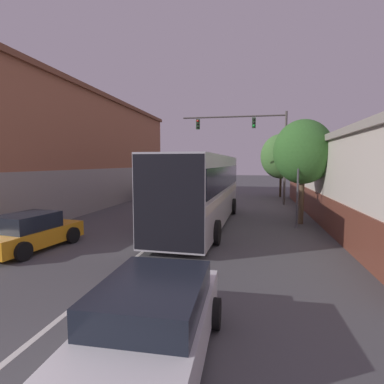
{
  "coord_description": "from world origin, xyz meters",
  "views": [
    {
      "loc": [
        3.93,
        -1.77,
        3.26
      ],
      "look_at": [
        1.08,
        12.29,
        1.87
      ],
      "focal_mm": 28.0,
      "sensor_mm": 36.0,
      "label": 1
    }
  ],
  "objects_px": {
    "bus": "(202,187)",
    "hatchback_foreground": "(149,328)",
    "traffic_signal_gantry": "(255,138)",
    "street_tree_far": "(281,156)",
    "street_tree_near": "(303,152)",
    "parked_car_left_mid": "(177,188)",
    "parked_car_left_far": "(161,193)",
    "parked_car_left_near": "(31,232)",
    "street_lamp": "(298,179)"
  },
  "relations": [
    {
      "from": "parked_car_left_near",
      "to": "parked_car_left_far",
      "type": "bearing_deg",
      "value": 6.18
    },
    {
      "from": "street_tree_near",
      "to": "street_tree_far",
      "type": "relative_size",
      "value": 0.92
    },
    {
      "from": "parked_car_left_near",
      "to": "parked_car_left_mid",
      "type": "xyz_separation_m",
      "value": [
        0.28,
        21.13,
        -0.0
      ]
    },
    {
      "from": "street_tree_near",
      "to": "traffic_signal_gantry",
      "type": "bearing_deg",
      "value": 107.78
    },
    {
      "from": "traffic_signal_gantry",
      "to": "street_tree_near",
      "type": "relative_size",
      "value": 1.48
    },
    {
      "from": "traffic_signal_gantry",
      "to": "hatchback_foreground",
      "type": "bearing_deg",
      "value": -94.87
    },
    {
      "from": "parked_car_left_far",
      "to": "hatchback_foreground",
      "type": "bearing_deg",
      "value": -157.38
    },
    {
      "from": "parked_car_left_near",
      "to": "street_tree_near",
      "type": "distance_m",
      "value": 13.25
    },
    {
      "from": "street_lamp",
      "to": "bus",
      "type": "bearing_deg",
      "value": -177.87
    },
    {
      "from": "street_lamp",
      "to": "street_tree_near",
      "type": "height_order",
      "value": "street_tree_near"
    },
    {
      "from": "parked_car_left_mid",
      "to": "parked_car_left_far",
      "type": "xyz_separation_m",
      "value": [
        0.01,
        -5.71,
        -0.03
      ]
    },
    {
      "from": "bus",
      "to": "street_tree_far",
      "type": "height_order",
      "value": "street_tree_far"
    },
    {
      "from": "hatchback_foreground",
      "to": "bus",
      "type": "bearing_deg",
      "value": 3.81
    },
    {
      "from": "bus",
      "to": "street_tree_far",
      "type": "relative_size",
      "value": 1.99
    },
    {
      "from": "bus",
      "to": "street_lamp",
      "type": "bearing_deg",
      "value": -86.26
    },
    {
      "from": "hatchback_foreground",
      "to": "street_lamp",
      "type": "relative_size",
      "value": 1.12
    },
    {
      "from": "bus",
      "to": "parked_car_left_near",
      "type": "bearing_deg",
      "value": 137.67
    },
    {
      "from": "parked_car_left_far",
      "to": "street_lamp",
      "type": "bearing_deg",
      "value": -127.38
    },
    {
      "from": "hatchback_foreground",
      "to": "street_lamp",
      "type": "bearing_deg",
      "value": -19.84
    },
    {
      "from": "hatchback_foreground",
      "to": "street_tree_near",
      "type": "distance_m",
      "value": 13.47
    },
    {
      "from": "parked_car_left_far",
      "to": "street_tree_far",
      "type": "relative_size",
      "value": 0.79
    },
    {
      "from": "parked_car_left_mid",
      "to": "street_tree_near",
      "type": "relative_size",
      "value": 0.73
    },
    {
      "from": "street_tree_near",
      "to": "parked_car_left_mid",
      "type": "bearing_deg",
      "value": 126.66
    },
    {
      "from": "street_tree_near",
      "to": "street_tree_far",
      "type": "xyz_separation_m",
      "value": [
        0.06,
        13.11,
        0.07
      ]
    },
    {
      "from": "parked_car_left_mid",
      "to": "street_lamp",
      "type": "bearing_deg",
      "value": -145.5
    },
    {
      "from": "parked_car_left_far",
      "to": "street_tree_near",
      "type": "height_order",
      "value": "street_tree_near"
    },
    {
      "from": "bus",
      "to": "street_lamp",
      "type": "xyz_separation_m",
      "value": [
        4.79,
        0.18,
        0.46
      ]
    },
    {
      "from": "street_tree_far",
      "to": "parked_car_left_mid",
      "type": "bearing_deg",
      "value": 174.87
    },
    {
      "from": "parked_car_left_mid",
      "to": "street_lamp",
      "type": "distance_m",
      "value": 18.3
    },
    {
      "from": "parked_car_left_near",
      "to": "street_lamp",
      "type": "height_order",
      "value": "street_lamp"
    },
    {
      "from": "hatchback_foreground",
      "to": "street_tree_near",
      "type": "bearing_deg",
      "value": -19.84
    },
    {
      "from": "traffic_signal_gantry",
      "to": "street_tree_near",
      "type": "distance_m",
      "value": 8.1
    },
    {
      "from": "street_lamp",
      "to": "street_tree_far",
      "type": "xyz_separation_m",
      "value": [
        0.43,
        14.21,
        1.41
      ]
    },
    {
      "from": "traffic_signal_gantry",
      "to": "street_tree_far",
      "type": "relative_size",
      "value": 1.36
    },
    {
      "from": "bus",
      "to": "hatchback_foreground",
      "type": "relative_size",
      "value": 2.72
    },
    {
      "from": "hatchback_foreground",
      "to": "parked_car_left_near",
      "type": "distance_m",
      "value": 8.49
    },
    {
      "from": "parked_car_left_far",
      "to": "street_tree_near",
      "type": "relative_size",
      "value": 0.86
    },
    {
      "from": "bus",
      "to": "hatchback_foreground",
      "type": "distance_m",
      "value": 11.27
    },
    {
      "from": "bus",
      "to": "traffic_signal_gantry",
      "type": "relative_size",
      "value": 1.47
    },
    {
      "from": "bus",
      "to": "street_lamp",
      "type": "distance_m",
      "value": 4.82
    },
    {
      "from": "hatchback_foreground",
      "to": "parked_car_left_mid",
      "type": "height_order",
      "value": "parked_car_left_mid"
    },
    {
      "from": "parked_car_left_near",
      "to": "street_tree_far",
      "type": "height_order",
      "value": "street_tree_far"
    },
    {
      "from": "bus",
      "to": "street_tree_near",
      "type": "height_order",
      "value": "street_tree_near"
    },
    {
      "from": "bus",
      "to": "parked_car_left_near",
      "type": "relative_size",
      "value": 3.0
    },
    {
      "from": "street_tree_far",
      "to": "hatchback_foreground",
      "type": "bearing_deg",
      "value": -99.36
    },
    {
      "from": "parked_car_left_near",
      "to": "parked_car_left_far",
      "type": "distance_m",
      "value": 15.42
    },
    {
      "from": "street_tree_far",
      "to": "street_lamp",
      "type": "bearing_deg",
      "value": -91.72
    },
    {
      "from": "bus",
      "to": "hatchback_foreground",
      "type": "height_order",
      "value": "bus"
    },
    {
      "from": "parked_car_left_far",
      "to": "street_tree_near",
      "type": "bearing_deg",
      "value": -122.88
    },
    {
      "from": "hatchback_foreground",
      "to": "street_tree_near",
      "type": "height_order",
      "value": "street_tree_near"
    }
  ]
}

